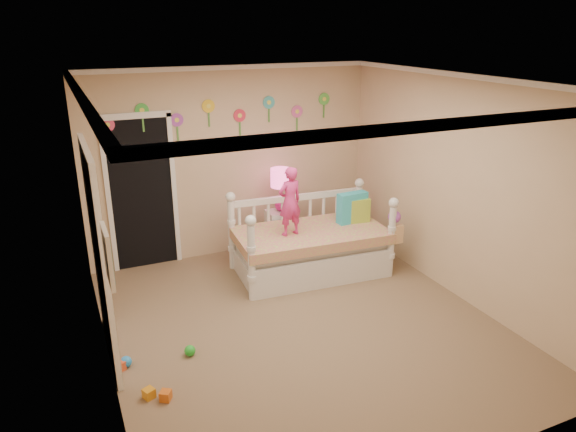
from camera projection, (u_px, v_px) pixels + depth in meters
name	position (u px, v px, depth m)	size (l,w,h in m)	color
floor	(302.00, 324.00, 5.81)	(4.00, 4.50, 0.01)	#7F684C
ceiling	(305.00, 81.00, 4.92)	(4.00, 4.50, 0.01)	white
back_wall	(232.00, 163.00, 7.29)	(4.00, 0.01, 2.60)	tan
left_wall	(95.00, 244.00, 4.60)	(0.01, 4.50, 2.60)	tan
right_wall	(459.00, 189.00, 6.13)	(0.01, 4.50, 2.60)	tan
crown_molding	(305.00, 84.00, 4.93)	(4.00, 4.50, 0.06)	white
daybed	(310.00, 234.00, 6.87)	(1.97, 1.06, 1.07)	white
pillow_turquoise	(352.00, 208.00, 7.05)	(0.41, 0.14, 0.41)	#25A2BD
pillow_lime	(357.00, 211.00, 7.07)	(0.34, 0.13, 0.32)	#A2C43B
child	(290.00, 201.00, 6.54)	(0.32, 0.21, 0.88)	#E6348B
nightstand	(281.00, 232.00, 7.52)	(0.38, 0.29, 0.64)	white
table_lamp	(281.00, 183.00, 7.27)	(0.28, 0.28, 0.61)	#D41C83
closet_doorway	(142.00, 192.00, 6.89)	(0.90, 0.04, 2.07)	black
flower_decals	(224.00, 117.00, 7.03)	(3.40, 0.02, 0.50)	#B2668C
mirror_closet	(100.00, 257.00, 4.95)	(0.07, 1.30, 2.10)	white
wall_picture	(108.00, 256.00, 3.75)	(0.05, 0.34, 0.42)	white
hanging_bag	(395.00, 228.00, 6.74)	(0.20, 0.16, 0.36)	beige
toy_scatter	(154.00, 373.00, 4.92)	(0.80, 1.30, 0.11)	#996666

